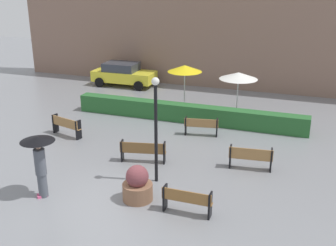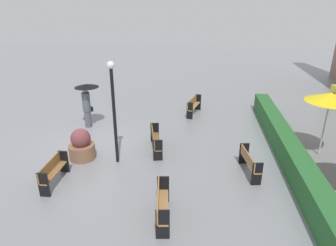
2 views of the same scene
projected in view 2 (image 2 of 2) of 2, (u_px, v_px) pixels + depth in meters
ground_plane at (88, 143)px, 13.29m from camera, size 60.00×60.00×0.00m
bench_mid_center at (155, 139)px, 12.47m from camera, size 1.88×0.75×0.88m
bench_far_right at (161, 203)px, 8.52m from camera, size 1.71×0.55×0.91m
bench_near_right at (53, 170)px, 10.19m from camera, size 1.63×0.35×0.86m
bench_back_row at (249, 161)px, 10.79m from camera, size 1.62×0.61×0.86m
bench_far_left at (193, 105)px, 16.49m from camera, size 1.71×0.75×0.92m
pedestrian_with_umbrella at (87, 98)px, 14.50m from camera, size 1.16×1.16×2.18m
planter_pot at (82, 146)px, 11.84m from camera, size 1.03×1.03×1.26m
lamp_post at (113, 103)px, 10.88m from camera, size 0.28×0.28×3.94m
patio_umbrella_yellow at (331, 97)px, 11.41m from camera, size 1.85×1.85×2.63m
hedge_strip at (288, 149)px, 11.75m from camera, size 12.14×0.70×0.91m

